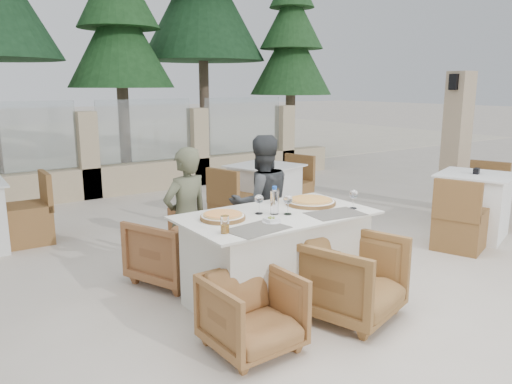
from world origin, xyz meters
TOP-DOWN VIEW (x-y plane):
  - ground at (0.00, 0.00)m, footprint 80.00×80.00m
  - sand_patch at (0.00, 14.00)m, footprint 30.00×16.00m
  - perimeter_wall_far at (0.00, 4.80)m, footprint 10.00×0.34m
  - lantern_pillar at (4.20, 1.00)m, footprint 0.34×0.34m
  - pine_centre at (1.50, 7.20)m, footprint 2.20×2.20m
  - pine_mid_right at (3.80, 7.80)m, footprint 2.99×2.99m
  - pine_far_right at (5.50, 6.50)m, footprint 1.98×1.98m
  - dining_table at (0.11, -0.11)m, footprint 1.60×0.90m
  - placemat_near_left at (-0.28, -0.39)m, footprint 0.49×0.36m
  - placemat_near_right at (0.50, -0.39)m, footprint 0.48×0.35m
  - pizza_left at (-0.35, -0.01)m, footprint 0.40×0.40m
  - pizza_right at (0.55, -0.02)m, footprint 0.44×0.44m
  - water_bottle at (0.08, -0.11)m, footprint 0.07×0.07m
  - wine_glass_centre at (-0.02, -0.03)m, footprint 0.10×0.10m
  - wine_glass_near at (0.17, -0.18)m, footprint 0.09×0.09m
  - wine_glass_corner at (0.75, -0.34)m, footprint 0.08×0.08m
  - beer_glass_left at (-0.53, -0.34)m, footprint 0.07×0.07m
  - beer_glass_right at (0.32, 0.19)m, footprint 0.07×0.07m
  - olive_dish at (-0.09, -0.30)m, footprint 0.14×0.14m
  - armchair_far_left at (-0.41, 0.81)m, footprint 0.88×0.89m
  - armchair_far_right at (0.52, 0.69)m, footprint 0.73×0.74m
  - armchair_near_left at (-0.51, -0.66)m, footprint 0.60×0.62m
  - armchair_near_right at (0.41, -0.68)m, footprint 0.89×0.90m
  - diner_left at (-0.37, 0.60)m, footprint 0.52×0.39m
  - diner_right at (0.45, 0.60)m, footprint 0.74×0.63m
  - bg_table_b at (1.51, 2.01)m, footprint 1.81×1.25m
  - bg_table_c at (3.19, 0.03)m, footprint 1.82×1.33m

SIDE VIEW (x-z plane):
  - ground at x=0.00m, z-range 0.00..0.00m
  - sand_patch at x=0.00m, z-range 0.00..0.01m
  - armchair_near_left at x=-0.51m, z-range 0.00..0.55m
  - armchair_far_right at x=0.52m, z-range 0.00..0.60m
  - armchair_far_left at x=-0.41m, z-range 0.00..0.62m
  - armchair_near_right at x=0.41m, z-range 0.00..0.66m
  - dining_table at x=0.11m, z-range 0.00..0.77m
  - bg_table_b at x=1.51m, z-range 0.00..0.77m
  - bg_table_c at x=3.19m, z-range 0.00..0.77m
  - diner_left at x=-0.37m, z-range 0.00..1.29m
  - diner_right at x=0.45m, z-range 0.00..1.34m
  - placemat_near_left at x=-0.28m, z-range 0.77..0.77m
  - placemat_near_right at x=0.50m, z-range 0.77..0.77m
  - olive_dish at x=-0.09m, z-range 0.77..0.81m
  - pizza_left at x=-0.35m, z-range 0.77..0.82m
  - pizza_right at x=0.55m, z-range 0.77..0.83m
  - perimeter_wall_far at x=0.00m, z-range 0.00..1.60m
  - beer_glass_left at x=-0.53m, z-range 0.77..0.90m
  - beer_glass_right at x=0.32m, z-range 0.77..0.90m
  - wine_glass_centre at x=-0.02m, z-range 0.77..0.95m
  - wine_glass_near at x=0.17m, z-range 0.77..0.95m
  - wine_glass_corner at x=0.75m, z-range 0.77..0.95m
  - water_bottle at x=0.08m, z-range 0.77..1.00m
  - lantern_pillar at x=4.20m, z-range 0.00..2.00m
  - pine_far_right at x=5.50m, z-range 0.00..4.50m
  - pine_centre at x=1.50m, z-range 0.00..5.00m
  - pine_mid_right at x=3.80m, z-range 0.00..6.80m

